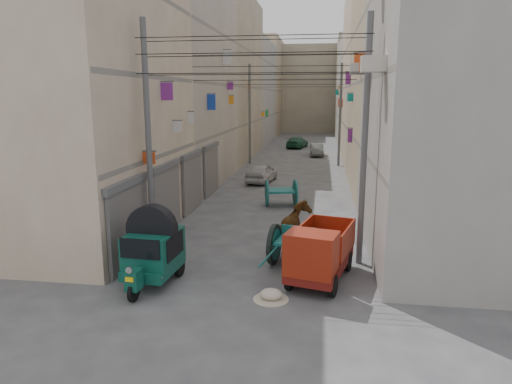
% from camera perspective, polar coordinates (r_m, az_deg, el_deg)
% --- Properties ---
extents(ground, '(140.00, 140.00, 0.00)m').
position_cam_1_polar(ground, '(10.67, -5.50, -19.17)').
color(ground, '#424244').
rests_on(ground, ground).
extents(building_row_left, '(8.00, 62.00, 14.00)m').
position_cam_1_polar(building_row_left, '(44.21, -5.30, 13.11)').
color(building_row_left, '#C5B095').
rests_on(building_row_left, ground).
extents(building_row_right, '(8.00, 62.00, 14.00)m').
position_cam_1_polar(building_row_right, '(43.38, 16.26, 12.72)').
color(building_row_right, gray).
rests_on(building_row_right, ground).
extents(end_cap_building, '(22.00, 10.00, 13.00)m').
position_cam_1_polar(end_cap_building, '(74.90, 6.69, 12.60)').
color(end_cap_building, tan).
rests_on(end_cap_building, ground).
extents(shutters_left, '(0.18, 14.40, 2.88)m').
position_cam_1_polar(shutters_left, '(20.60, -9.37, 0.53)').
color(shutters_left, '#48474C').
rests_on(shutters_left, ground).
extents(signboards, '(8.22, 40.52, 5.67)m').
position_cam_1_polar(signboards, '(30.67, 4.03, 8.01)').
color(signboards, beige).
rests_on(signboards, ground).
extents(ac_units, '(0.70, 6.55, 3.35)m').
position_cam_1_polar(ac_units, '(16.70, 13.67, 18.24)').
color(ac_units, '#B6AEA3').
rests_on(ac_units, ground).
extents(utility_poles, '(7.40, 22.20, 8.00)m').
position_cam_1_polar(utility_poles, '(26.01, 3.29, 8.58)').
color(utility_poles, '#525254').
rests_on(utility_poles, ground).
extents(overhead_cables, '(7.40, 22.52, 1.12)m').
position_cam_1_polar(overhead_cables, '(23.41, 2.80, 15.00)').
color(overhead_cables, black).
rests_on(overhead_cables, ground).
extents(auto_rickshaw, '(1.60, 2.64, 1.83)m').
position_cam_1_polar(auto_rickshaw, '(13.95, -12.77, -6.88)').
color(auto_rickshaw, black).
rests_on(auto_rickshaw, ground).
extents(tonga_cart, '(1.65, 3.17, 1.36)m').
position_cam_1_polar(tonga_cart, '(15.06, 4.60, -6.68)').
color(tonga_cart, black).
rests_on(tonga_cart, ground).
extents(mini_truck, '(2.16, 3.45, 1.80)m').
position_cam_1_polar(mini_truck, '(13.69, 7.73, -8.01)').
color(mini_truck, black).
rests_on(mini_truck, ground).
extents(second_cart, '(1.80, 1.67, 1.35)m').
position_cam_1_polar(second_cart, '(23.18, 3.15, -0.01)').
color(second_cart, '#155D59').
rests_on(second_cart, ground).
extents(feed_sack, '(0.61, 0.49, 0.31)m').
position_cam_1_polar(feed_sack, '(12.87, 1.89, -12.65)').
color(feed_sack, '#C1B4A0').
rests_on(feed_sack, ground).
extents(horse, '(1.17, 2.12, 1.71)m').
position_cam_1_polar(horse, '(16.55, 4.93, -4.44)').
color(horse, brown).
rests_on(horse, ground).
extents(distant_car_white, '(1.91, 3.78, 1.23)m').
position_cam_1_polar(distant_car_white, '(29.64, 0.69, 2.43)').
color(distant_car_white, '#B6B6B6').
rests_on(distant_car_white, ground).
extents(distant_car_grey, '(1.36, 3.45, 1.12)m').
position_cam_1_polar(distant_car_grey, '(43.21, 7.60, 5.24)').
color(distant_car_grey, '#505552').
rests_on(distant_car_grey, ground).
extents(distant_car_green, '(2.46, 4.37, 1.19)m').
position_cam_1_polar(distant_car_green, '(49.71, 5.15, 6.20)').
color(distant_car_green, '#1C5235').
rests_on(distant_car_green, ground).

